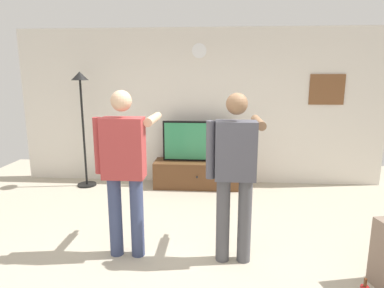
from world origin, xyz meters
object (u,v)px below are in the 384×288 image
at_px(television, 198,141).
at_px(person_standing_nearer_lamp, 124,165).
at_px(floor_lamp, 82,106).
at_px(framed_picture, 327,89).
at_px(tv_stand, 198,174).
at_px(person_standing_nearer_couch, 235,169).
at_px(wall_clock, 199,51).

bearing_deg(television, person_standing_nearer_lamp, -105.32).
distance_m(floor_lamp, person_standing_nearer_lamp, 2.58).
bearing_deg(framed_picture, person_standing_nearer_lamp, -137.40).
distance_m(framed_picture, person_standing_nearer_lamp, 3.85).
bearing_deg(tv_stand, framed_picture, 7.78).
xyz_separation_m(television, floor_lamp, (-1.96, -0.14, 0.61)).
bearing_deg(framed_picture, person_standing_nearer_couch, -122.65).
bearing_deg(wall_clock, television, -90.00).
xyz_separation_m(framed_picture, floor_lamp, (-4.11, -0.38, -0.27)).
height_order(television, person_standing_nearer_couch, person_standing_nearer_couch).
bearing_deg(framed_picture, floor_lamp, -174.67).
relative_size(tv_stand, floor_lamp, 0.76).
relative_size(tv_stand, framed_picture, 2.59).
height_order(television, person_standing_nearer_lamp, person_standing_nearer_lamp).
bearing_deg(person_standing_nearer_couch, wall_clock, 100.81).
height_order(tv_stand, person_standing_nearer_lamp, person_standing_nearer_lamp).
bearing_deg(person_standing_nearer_couch, framed_picture, 57.35).
relative_size(wall_clock, floor_lamp, 0.13).
distance_m(wall_clock, floor_lamp, 2.19).
bearing_deg(wall_clock, tv_stand, -90.00).
xyz_separation_m(television, person_standing_nearer_lamp, (-0.64, -2.32, 0.21)).
height_order(tv_stand, framed_picture, framed_picture).
relative_size(television, wall_clock, 4.92).
bearing_deg(wall_clock, framed_picture, 0.13).
bearing_deg(framed_picture, television, -173.43).
relative_size(television, person_standing_nearer_couch, 0.69).
bearing_deg(person_standing_nearer_couch, tv_stand, 102.14).
xyz_separation_m(wall_clock, person_standing_nearer_lamp, (-0.64, -2.56, -1.31)).
distance_m(framed_picture, floor_lamp, 4.14).
xyz_separation_m(floor_lamp, person_standing_nearer_couch, (2.45, -2.21, -0.42)).
xyz_separation_m(tv_stand, television, (-0.00, 0.05, 0.57)).
distance_m(tv_stand, floor_lamp, 2.29).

